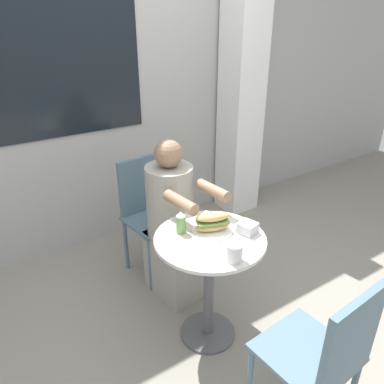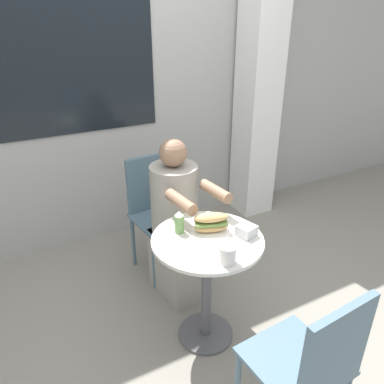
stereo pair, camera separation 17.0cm
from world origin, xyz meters
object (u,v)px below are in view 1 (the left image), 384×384
seated_diner (174,231)px  drink_cup (234,252)px  cafe_table (209,267)px  sandwich_on_plate (213,223)px  condiment_bottle (181,222)px  diner_chair (148,206)px  empty_chair_across (327,353)px

seated_diner → drink_cup: 0.76m
cafe_table → seated_diner: bearing=84.3°
cafe_table → sandwich_on_plate: size_ratio=3.16×
seated_diner → drink_cup: (-0.07, -0.70, 0.27)m
condiment_bottle → diner_chair: bearing=78.7°
cafe_table → empty_chair_across: (0.06, -0.75, 0.02)m
empty_chair_across → sandwich_on_plate: size_ratio=3.92×
diner_chair → sandwich_on_plate: 0.81m
sandwich_on_plate → drink_cup: 0.28m
seated_diner → condiment_bottle: bearing=60.1°
sandwich_on_plate → condiment_bottle: 0.17m
diner_chair → sandwich_on_plate: (0.01, -0.78, 0.23)m
seated_diner → drink_cup: size_ratio=11.53×
seated_diner → sandwich_on_plate: bearing=83.7°
seated_diner → condiment_bottle: (-0.15, -0.35, 0.28)m
cafe_table → diner_chair: (0.03, 0.82, 0.02)m
empty_chair_across → drink_cup: (-0.08, 0.52, 0.23)m
empty_chair_across → condiment_bottle: size_ratio=6.55×
drink_cup → condiment_bottle: condiment_bottle is taller
diner_chair → sandwich_on_plate: size_ratio=3.92×
drink_cup → diner_chair: bearing=86.9°
empty_chair_across → cafe_table: bearing=90.6°
diner_chair → sandwich_on_plate: bearing=84.8°
condiment_bottle → cafe_table: bearing=-50.7°
diner_chair → condiment_bottle: diner_chair is taller
cafe_table → seated_diner: 0.48m
cafe_table → diner_chair: bearing=87.7°
sandwich_on_plate → empty_chair_across: bearing=-89.1°
empty_chair_across → sandwich_on_plate: 0.83m
diner_chair → empty_chair_across: (0.03, -1.57, 0.00)m
empty_chair_across → sandwich_on_plate: empty_chair_across is taller
empty_chair_across → sandwich_on_plate: bearing=87.1°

